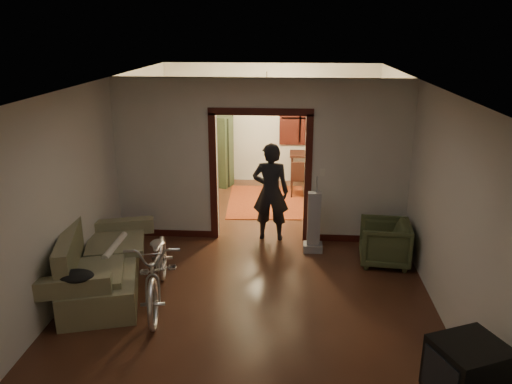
# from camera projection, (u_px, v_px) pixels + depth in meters

# --- Properties ---
(floor) EXTENTS (5.00, 8.50, 0.01)m
(floor) POSITION_uv_depth(u_px,v_px,m) (257.00, 255.00, 8.21)
(floor) COLOR #331A10
(floor) RESTS_ON ground
(ceiling) EXTENTS (5.00, 8.50, 0.01)m
(ceiling) POSITION_uv_depth(u_px,v_px,m) (258.00, 82.00, 7.33)
(ceiling) COLOR white
(ceiling) RESTS_ON floor
(wall_back) EXTENTS (5.00, 0.02, 2.80)m
(wall_back) POSITION_uv_depth(u_px,v_px,m) (270.00, 124.00, 11.79)
(wall_back) COLOR beige
(wall_back) RESTS_ON floor
(wall_left) EXTENTS (0.02, 8.50, 2.80)m
(wall_left) POSITION_uv_depth(u_px,v_px,m) (101.00, 171.00, 7.95)
(wall_left) COLOR beige
(wall_left) RESTS_ON floor
(wall_right) EXTENTS (0.02, 8.50, 2.80)m
(wall_right) POSITION_uv_depth(u_px,v_px,m) (421.00, 177.00, 7.59)
(wall_right) COLOR beige
(wall_right) RESTS_ON floor
(partition_wall) EXTENTS (5.00, 0.14, 2.80)m
(partition_wall) POSITION_uv_depth(u_px,v_px,m) (261.00, 162.00, 8.48)
(partition_wall) COLOR beige
(partition_wall) RESTS_ON floor
(door_casing) EXTENTS (1.74, 0.20, 2.32)m
(door_casing) POSITION_uv_depth(u_px,v_px,m) (261.00, 178.00, 8.58)
(door_casing) COLOR #330F0B
(door_casing) RESTS_ON floor
(far_window) EXTENTS (0.98, 0.06, 1.28)m
(far_window) POSITION_uv_depth(u_px,v_px,m) (300.00, 118.00, 11.66)
(far_window) COLOR black
(far_window) RESTS_ON wall_back
(chandelier) EXTENTS (0.24, 0.24, 0.24)m
(chandelier) POSITION_uv_depth(u_px,v_px,m) (267.00, 92.00, 9.84)
(chandelier) COLOR #FFE0A5
(chandelier) RESTS_ON ceiling
(light_switch) EXTENTS (0.08, 0.01, 0.12)m
(light_switch) POSITION_uv_depth(u_px,v_px,m) (323.00, 172.00, 8.38)
(light_switch) COLOR silver
(light_switch) RESTS_ON partition_wall
(sofa) EXTENTS (1.50, 2.30, 0.98)m
(sofa) POSITION_uv_depth(u_px,v_px,m) (101.00, 257.00, 7.03)
(sofa) COLOR #606040
(sofa) RESTS_ON floor
(rolled_paper) EXTENTS (0.11, 0.85, 0.11)m
(rolled_paper) POSITION_uv_depth(u_px,v_px,m) (115.00, 246.00, 7.29)
(rolled_paper) COLOR beige
(rolled_paper) RESTS_ON sofa
(jacket) EXTENTS (0.44, 0.33, 0.13)m
(jacket) POSITION_uv_depth(u_px,v_px,m) (76.00, 276.00, 6.10)
(jacket) COLOR black
(jacket) RESTS_ON sofa
(bicycle) EXTENTS (1.00, 2.04, 1.02)m
(bicycle) POSITION_uv_depth(u_px,v_px,m) (158.00, 267.00, 6.69)
(bicycle) COLOR silver
(bicycle) RESTS_ON floor
(armchair) EXTENTS (0.83, 0.81, 0.70)m
(armchair) POSITION_uv_depth(u_px,v_px,m) (384.00, 243.00, 7.85)
(armchair) COLOR #3F4929
(armchair) RESTS_ON floor
(crt_tv) EXTENTS (0.74, 0.71, 0.50)m
(crt_tv) POSITION_uv_depth(u_px,v_px,m) (468.00, 369.00, 4.33)
(crt_tv) COLOR black
(crt_tv) RESTS_ON tv_stand
(vacuum) EXTENTS (0.32, 0.26, 1.04)m
(vacuum) POSITION_uv_depth(u_px,v_px,m) (314.00, 222.00, 8.22)
(vacuum) COLOR gray
(vacuum) RESTS_ON floor
(person) EXTENTS (0.65, 0.44, 1.73)m
(person) POSITION_uv_depth(u_px,v_px,m) (271.00, 192.00, 8.62)
(person) COLOR black
(person) RESTS_ON floor
(oriental_rug) EXTENTS (1.77, 2.25, 0.02)m
(oriental_rug) POSITION_uv_depth(u_px,v_px,m) (267.00, 201.00, 10.73)
(oriental_rug) COLOR maroon
(oriental_rug) RESTS_ON floor
(locker) EXTENTS (0.93, 0.69, 1.65)m
(locker) POSITION_uv_depth(u_px,v_px,m) (214.00, 151.00, 11.64)
(locker) COLOR #2A3721
(locker) RESTS_ON floor
(globe) EXTENTS (0.25, 0.25, 0.25)m
(globe) POSITION_uv_depth(u_px,v_px,m) (212.00, 103.00, 11.29)
(globe) COLOR #1E5972
(globe) RESTS_ON locker
(desk) EXTENTS (1.17, 0.78, 0.80)m
(desk) POSITION_uv_depth(u_px,v_px,m) (313.00, 170.00, 11.61)
(desk) COLOR black
(desk) RESTS_ON floor
(desk_chair) EXTENTS (0.38, 0.38, 0.82)m
(desk_chair) POSITION_uv_depth(u_px,v_px,m) (299.00, 178.00, 10.98)
(desk_chair) COLOR black
(desk_chair) RESTS_ON floor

